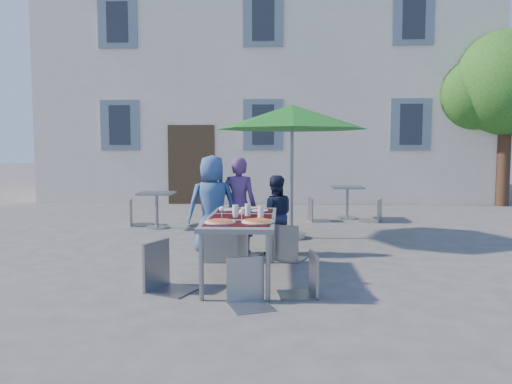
# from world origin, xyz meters

# --- Properties ---
(ground) EXTENTS (90.00, 90.00, 0.00)m
(ground) POSITION_xyz_m (0.00, 0.00, 0.00)
(ground) COLOR #47474A
(ground) RESTS_ON ground
(building) EXTENTS (13.60, 8.20, 11.10)m
(building) POSITION_xyz_m (-0.00, 11.50, 4.85)
(building) COLOR beige
(building) RESTS_ON ground
(tree) EXTENTS (3.60, 3.00, 4.70)m
(tree) POSITION_xyz_m (6.55, 7.54, 3.25)
(tree) COLOR #422A1C
(tree) RESTS_ON ground
(dining_table) EXTENTS (0.80, 1.85, 0.76)m
(dining_table) POSITION_xyz_m (0.06, -0.50, 0.70)
(dining_table) COLOR #49494E
(dining_table) RESTS_ON ground
(pizza_near_left) EXTENTS (0.34, 0.34, 0.03)m
(pizza_near_left) POSITION_xyz_m (-0.14, -1.01, 0.77)
(pizza_near_left) COLOR white
(pizza_near_left) RESTS_ON dining_table
(pizza_near_right) EXTENTS (0.35, 0.35, 0.03)m
(pizza_near_right) POSITION_xyz_m (0.27, -0.96, 0.77)
(pizza_near_right) COLOR white
(pizza_near_right) RESTS_ON dining_table
(glassware) EXTENTS (0.52, 0.45, 0.15)m
(glassware) POSITION_xyz_m (0.10, -0.58, 0.83)
(glassware) COLOR silver
(glassware) RESTS_ON dining_table
(place_settings) EXTENTS (0.68, 0.49, 0.01)m
(place_settings) POSITION_xyz_m (0.06, 0.14, 0.76)
(place_settings) COLOR white
(place_settings) RESTS_ON dining_table
(child_0) EXTENTS (0.81, 0.64, 1.46)m
(child_0) POSITION_xyz_m (-0.48, 0.84, 0.73)
(child_0) COLOR #32538B
(child_0) RESTS_ON ground
(child_1) EXTENTS (0.56, 0.40, 1.43)m
(child_1) POSITION_xyz_m (-0.11, 0.98, 0.72)
(child_1) COLOR #55366E
(child_1) RESTS_ON ground
(child_2) EXTENTS (0.60, 0.38, 1.17)m
(child_2) POSITION_xyz_m (0.43, 0.91, 0.58)
(child_2) COLOR #1B213B
(child_2) RESTS_ON ground
(chair_0) EXTENTS (0.50, 0.51, 1.04)m
(chair_0) POSITION_xyz_m (-0.31, 0.44, 0.61)
(chair_0) COLOR gray
(chair_0) RESTS_ON ground
(chair_1) EXTENTS (0.55, 0.55, 0.95)m
(chair_1) POSITION_xyz_m (-0.08, 0.64, 0.56)
(chair_1) COLOR gray
(chair_1) RESTS_ON ground
(chair_2) EXTENTS (0.56, 0.57, 0.98)m
(chair_2) POSITION_xyz_m (0.59, 0.50, 0.57)
(chair_2) COLOR gray
(chair_2) RESTS_ON ground
(chair_3) EXTENTS (0.59, 0.59, 1.02)m
(chair_3) POSITION_xyz_m (-0.75, -1.00, 0.60)
(chair_3) COLOR slate
(chair_3) RESTS_ON ground
(chair_4) EXTENTS (0.44, 0.43, 0.87)m
(chair_4) POSITION_xyz_m (0.78, -1.12, 0.50)
(chair_4) COLOR gray
(chair_4) RESTS_ON ground
(chair_5) EXTENTS (0.50, 0.51, 0.88)m
(chair_5) POSITION_xyz_m (0.20, -1.46, 0.51)
(chair_5) COLOR gray
(chair_5) RESTS_ON ground
(patio_umbrella) EXTENTS (2.59, 2.59, 2.30)m
(patio_umbrella) POSITION_xyz_m (0.70, 2.27, 2.07)
(patio_umbrella) COLOR #A3A7AB
(patio_umbrella) RESTS_ON ground
(cafe_table_0) EXTENTS (0.66, 0.66, 0.70)m
(cafe_table_0) POSITION_xyz_m (-1.91, 3.23, 0.46)
(cafe_table_0) COLOR #A3A7AB
(cafe_table_0) RESTS_ON ground
(bg_chair_l_0) EXTENTS (0.53, 0.53, 0.99)m
(bg_chair_l_0) POSITION_xyz_m (-2.42, 3.56, 0.58)
(bg_chair_l_0) COLOR gray
(bg_chair_l_0) RESTS_ON ground
(bg_chair_r_0) EXTENTS (0.49, 0.48, 0.87)m
(bg_chair_r_0) POSITION_xyz_m (-1.04, 3.55, 0.51)
(bg_chair_r_0) COLOR gray
(bg_chair_r_0) RESTS_ON ground
(cafe_table_1) EXTENTS (0.67, 0.67, 0.72)m
(cafe_table_1) POSITION_xyz_m (1.97, 4.72, 0.48)
(cafe_table_1) COLOR #A3A7AB
(cafe_table_1) RESTS_ON ground
(bg_chair_l_1) EXTENTS (0.48, 0.47, 0.94)m
(bg_chair_l_1) POSITION_xyz_m (1.24, 4.34, 0.55)
(bg_chair_l_1) COLOR gray
(bg_chair_l_1) RESTS_ON ground
(bg_chair_r_1) EXTENTS (0.53, 0.53, 0.92)m
(bg_chair_r_1) POSITION_xyz_m (2.50, 4.30, 0.53)
(bg_chair_r_1) COLOR gray
(bg_chair_r_1) RESTS_ON ground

